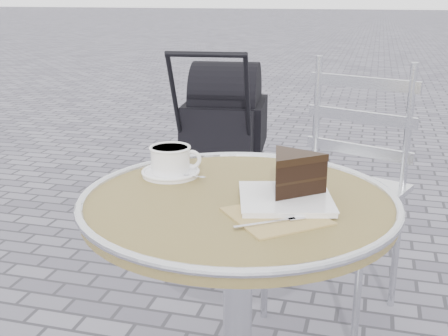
% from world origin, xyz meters
% --- Properties ---
extents(cafe_table, '(0.72, 0.72, 0.74)m').
position_xyz_m(cafe_table, '(0.00, 0.00, 0.57)').
color(cafe_table, silver).
rests_on(cafe_table, ground).
extents(cappuccino_set, '(0.17, 0.14, 0.07)m').
position_xyz_m(cappuccino_set, '(-0.20, 0.12, 0.76)').
color(cappuccino_set, white).
rests_on(cappuccino_set, cafe_table).
extents(cake_plate_set, '(0.25, 0.33, 0.11)m').
position_xyz_m(cake_plate_set, '(0.11, 0.02, 0.78)').
color(cake_plate_set, tan).
rests_on(cake_plate_set, cafe_table).
extents(bistro_chair, '(0.55, 0.55, 0.94)m').
position_xyz_m(bistro_chair, '(0.21, 0.88, 0.58)').
color(bistro_chair, silver).
rests_on(bistro_chair, ground).
extents(baby_stroller, '(0.50, 0.92, 0.92)m').
position_xyz_m(baby_stroller, '(-0.53, 1.82, 0.41)').
color(baby_stroller, black).
rests_on(baby_stroller, ground).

